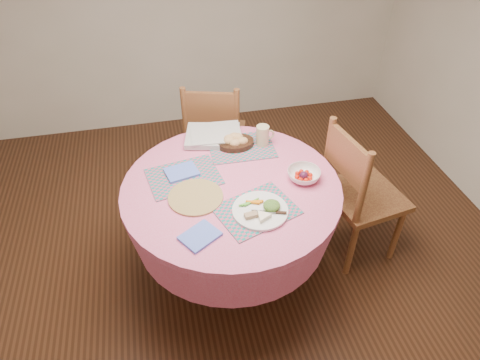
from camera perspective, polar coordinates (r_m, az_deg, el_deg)
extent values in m
plane|color=#331C0F|center=(2.94, -0.97, -11.92)|extent=(4.00, 4.00, 0.00)
cylinder|color=pink|center=(2.41, -1.16, -1.08)|extent=(1.24, 1.24, 0.04)
cone|color=pink|center=(2.53, -1.11, -4.00)|extent=(1.24, 1.24, 0.30)
cylinder|color=black|center=(2.77, -1.02, -9.09)|extent=(0.14, 0.14, 0.44)
cylinder|color=black|center=(2.92, -0.98, -11.55)|extent=(0.56, 0.56, 0.06)
cube|color=brown|center=(2.87, 16.25, -2.02)|extent=(0.51, 0.53, 0.04)
cylinder|color=brown|center=(3.02, 20.21, -6.65)|extent=(0.05, 0.05, 0.47)
cylinder|color=brown|center=(3.22, 16.16, -2.28)|extent=(0.05, 0.05, 0.47)
cylinder|color=brown|center=(2.84, 14.64, -8.84)|extent=(0.05, 0.05, 0.47)
cylinder|color=brown|center=(3.04, 10.74, -4.04)|extent=(0.05, 0.05, 0.47)
cylinder|color=brown|center=(2.49, 16.08, -1.37)|extent=(0.05, 0.05, 0.52)
cylinder|color=brown|center=(2.72, 11.61, 3.43)|extent=(0.05, 0.05, 0.52)
cube|color=brown|center=(2.54, 14.11, 2.98)|extent=(0.10, 0.38, 0.25)
cube|color=brown|center=(3.33, -3.33, 5.90)|extent=(0.54, 0.53, 0.04)
cylinder|color=brown|center=(3.59, -0.01, 4.32)|extent=(0.05, 0.05, 0.45)
cylinder|color=brown|center=(3.63, -5.77, 4.50)|extent=(0.05, 0.05, 0.45)
cylinder|color=brown|center=(3.32, -0.37, 0.89)|extent=(0.05, 0.05, 0.45)
cylinder|color=brown|center=(3.36, -6.58, 1.12)|extent=(0.05, 0.05, 0.45)
cylinder|color=brown|center=(3.02, -0.44, 7.76)|extent=(0.05, 0.05, 0.50)
cylinder|color=brown|center=(3.07, -7.29, 7.91)|extent=(0.05, 0.05, 0.50)
cube|color=brown|center=(2.99, -3.97, 9.49)|extent=(0.36, 0.13, 0.24)
cube|color=#157977|center=(2.25, 2.19, -4.04)|extent=(0.48, 0.42, 0.01)
cube|color=#157977|center=(2.47, -7.51, 0.46)|extent=(0.45, 0.36, 0.01)
cube|color=#157977|center=(2.69, 0.21, 4.41)|extent=(0.41, 0.31, 0.01)
cylinder|color=olive|center=(2.33, -5.94, -2.27)|extent=(0.30, 0.30, 0.01)
cube|color=#5571DC|center=(2.12, -5.36, -7.45)|extent=(0.23, 0.21, 0.01)
cube|color=#5571DC|center=(2.49, -7.79, 1.08)|extent=(0.21, 0.18, 0.01)
cylinder|color=white|center=(2.23, 2.70, -4.07)|extent=(0.29, 0.29, 0.01)
ellipsoid|color=#24501B|center=(2.22, 4.29, -3.54)|extent=(0.10, 0.10, 0.04)
cylinder|color=#FFF4CC|center=(2.17, 2.89, -4.90)|extent=(0.12, 0.12, 0.02)
cube|color=#8F7352|center=(2.18, 1.29, -4.61)|extent=(0.07, 0.04, 0.02)
cube|color=silver|center=(2.21, 3.41, -4.31)|extent=(0.15, 0.06, 0.00)
cylinder|color=black|center=(2.69, -0.60, 4.94)|extent=(0.23, 0.23, 0.03)
ellipsoid|color=#DCB570|center=(2.66, -1.45, 5.46)|extent=(0.07, 0.06, 0.05)
ellipsoid|color=#DCB570|center=(2.69, -0.32, 5.97)|extent=(0.07, 0.06, 0.05)
ellipsoid|color=#DCB570|center=(2.66, 0.34, 5.44)|extent=(0.07, 0.06, 0.05)
ellipsoid|color=#DCB570|center=(2.64, -0.68, 5.18)|extent=(0.07, 0.06, 0.05)
ellipsoid|color=#DCB570|center=(2.70, -0.78, 6.03)|extent=(0.07, 0.06, 0.05)
ellipsoid|color=#DCB570|center=(2.68, -1.45, 5.77)|extent=(0.07, 0.06, 0.05)
cylinder|color=#C6B788|center=(2.68, 3.02, 5.96)|extent=(0.08, 0.08, 0.13)
torus|color=#C6B788|center=(2.69, 3.91, 6.07)|extent=(0.07, 0.01, 0.07)
imported|color=white|center=(2.45, 8.50, 0.66)|extent=(0.24, 0.24, 0.06)
sphere|color=red|center=(2.47, 9.36, 0.67)|extent=(0.03, 0.03, 0.03)
sphere|color=red|center=(2.48, 8.88, 1.03)|extent=(0.03, 0.03, 0.03)
sphere|color=red|center=(2.48, 8.18, 1.11)|extent=(0.03, 0.03, 0.03)
sphere|color=red|center=(2.46, 7.65, 0.86)|extent=(0.03, 0.03, 0.03)
sphere|color=red|center=(2.44, 7.60, 0.41)|extent=(0.03, 0.03, 0.03)
sphere|color=red|center=(2.42, 8.07, 0.04)|extent=(0.03, 0.03, 0.03)
sphere|color=red|center=(2.42, 8.79, -0.04)|extent=(0.03, 0.03, 0.03)
sphere|color=red|center=(2.44, 9.32, 0.22)|extent=(0.03, 0.03, 0.03)
sphere|color=#3F122F|center=(2.45, 8.49, 0.60)|extent=(0.05, 0.05, 0.05)
cube|color=silver|center=(2.76, -3.64, 5.90)|extent=(0.39, 0.34, 0.03)
cube|color=silver|center=(2.75, -3.24, 6.32)|extent=(0.34, 0.27, 0.01)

